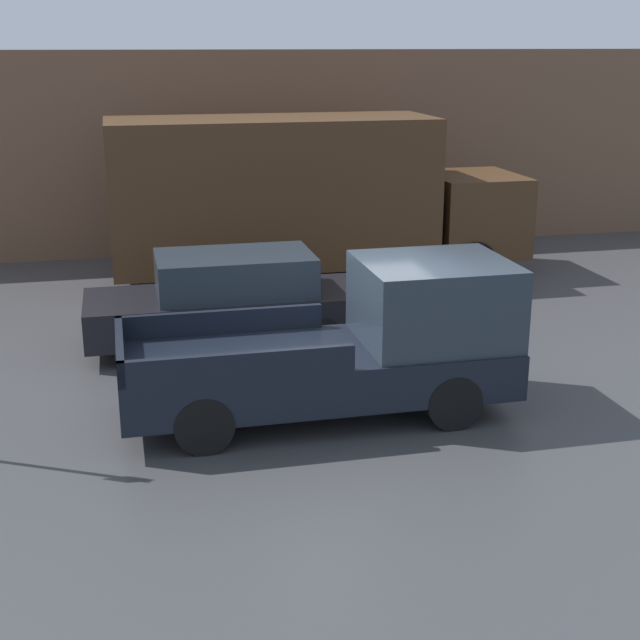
% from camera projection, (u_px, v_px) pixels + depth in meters
% --- Properties ---
extents(ground_plane, '(60.00, 60.00, 0.00)m').
position_uv_depth(ground_plane, '(354.00, 403.00, 12.92)').
color(ground_plane, '#3D3D3F').
extents(building_wall, '(28.00, 0.15, 4.85)m').
position_uv_depth(building_wall, '(246.00, 153.00, 21.72)').
color(building_wall, brown).
rests_on(building_wall, ground).
extents(pickup_truck, '(5.40, 2.01, 2.13)m').
position_uv_depth(pickup_truck, '(357.00, 345.00, 12.39)').
color(pickup_truck, black).
rests_on(pickup_truck, ground).
extents(car, '(4.78, 1.83, 1.60)m').
position_uv_depth(car, '(230.00, 300.00, 15.21)').
color(car, black).
rests_on(car, ground).
extents(delivery_truck, '(9.00, 2.49, 3.51)m').
position_uv_depth(delivery_truck, '(302.00, 195.00, 19.15)').
color(delivery_truck, '#472D19').
rests_on(delivery_truck, ground).
extents(newspaper_box, '(0.45, 0.40, 0.96)m').
position_uv_depth(newspaper_box, '(231.00, 235.00, 21.89)').
color(newspaper_box, red).
rests_on(newspaper_box, ground).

